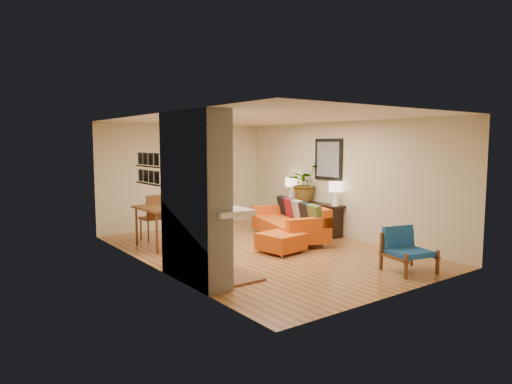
% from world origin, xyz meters
% --- Properties ---
extents(room_shell, '(6.50, 6.50, 6.50)m').
position_xyz_m(room_shell, '(0.60, 2.63, 1.24)').
color(room_shell, '#BC7E48').
rests_on(room_shell, ground).
extents(fireplace, '(1.09, 1.68, 2.60)m').
position_xyz_m(fireplace, '(-2.00, -1.00, 1.24)').
color(fireplace, white).
rests_on(fireplace, ground).
extents(sofa, '(1.54, 2.39, 0.87)m').
position_xyz_m(sofa, '(1.18, 0.46, 0.38)').
color(sofa, silver).
rests_on(sofa, ground).
extents(ottoman, '(0.84, 0.84, 0.38)m').
position_xyz_m(ottoman, '(0.20, -0.35, 0.22)').
color(ottoman, silver).
rests_on(ottoman, ground).
extents(blue_chair, '(0.83, 0.82, 0.73)m').
position_xyz_m(blue_chair, '(1.06, -2.55, 0.39)').
color(blue_chair, brown).
rests_on(blue_chair, ground).
extents(dining_table, '(0.83, 1.90, 1.02)m').
position_xyz_m(dining_table, '(-1.41, 1.47, 0.67)').
color(dining_table, brown).
rests_on(dining_table, ground).
extents(console_table, '(0.34, 1.85, 0.72)m').
position_xyz_m(console_table, '(2.07, 0.78, 0.58)').
color(console_table, black).
rests_on(console_table, ground).
extents(lamp_near, '(0.30, 0.30, 0.54)m').
position_xyz_m(lamp_near, '(2.07, 0.01, 1.06)').
color(lamp_near, white).
rests_on(lamp_near, console_table).
extents(lamp_far, '(0.30, 0.30, 0.54)m').
position_xyz_m(lamp_far, '(2.07, 1.53, 1.06)').
color(lamp_far, white).
rests_on(lamp_far, console_table).
extents(houseplant, '(1.01, 0.96, 0.89)m').
position_xyz_m(houseplant, '(2.06, 1.05, 1.17)').
color(houseplant, '#1E5919').
rests_on(houseplant, console_table).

